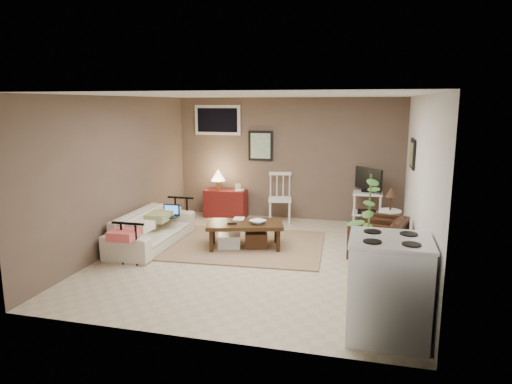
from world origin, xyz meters
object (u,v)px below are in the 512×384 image
(spindle_chair, at_px, (280,199))
(tv_stand, at_px, (368,196))
(coffee_table, at_px, (244,233))
(potted_plant, at_px, (368,231))
(side_table, at_px, (390,209))
(red_console, at_px, (225,201))
(armchair, at_px, (378,238))
(stove, at_px, (388,287))
(sofa, at_px, (152,223))

(spindle_chair, height_order, tv_stand, tv_stand)
(coffee_table, bearing_deg, potted_plant, -35.07)
(spindle_chair, distance_m, side_table, 2.24)
(red_console, distance_m, side_table, 3.37)
(armchair, distance_m, potted_plant, 1.31)
(spindle_chair, bearing_deg, coffee_table, -97.09)
(coffee_table, height_order, side_table, side_table)
(red_console, height_order, armchair, red_console)
(red_console, height_order, tv_stand, tv_stand)
(spindle_chair, xyz_separation_m, side_table, (2.03, -0.94, 0.14))
(stove, bearing_deg, armchair, 91.93)
(armchair, height_order, stove, stove)
(red_console, height_order, potted_plant, potted_plant)
(side_table, relative_size, potted_plant, 0.63)
(red_console, bearing_deg, spindle_chair, -6.00)
(coffee_table, relative_size, spindle_chair, 1.37)
(sofa, height_order, armchair, armchair)
(coffee_table, relative_size, stove, 1.29)
(coffee_table, distance_m, potted_plant, 2.40)
(spindle_chair, distance_m, potted_plant, 3.56)
(tv_stand, bearing_deg, spindle_chair, -179.67)
(side_table, bearing_deg, armchair, -101.26)
(red_console, relative_size, spindle_chair, 1.02)
(potted_plant, bearing_deg, spindle_chair, 118.56)
(spindle_chair, height_order, stove, stove)
(coffee_table, bearing_deg, spindle_chair, 82.91)
(sofa, height_order, tv_stand, tv_stand)
(spindle_chair, distance_m, tv_stand, 1.66)
(sofa, relative_size, side_table, 1.99)
(side_table, relative_size, armchair, 1.28)
(sofa, relative_size, armchair, 2.55)
(tv_stand, distance_m, armchair, 1.92)
(red_console, distance_m, armchair, 3.61)
(tv_stand, relative_size, armchair, 1.51)
(spindle_chair, relative_size, side_table, 1.01)
(sofa, xyz_separation_m, side_table, (3.75, 1.04, 0.22))
(coffee_table, distance_m, red_console, 2.11)
(tv_stand, xyz_separation_m, armchair, (0.18, -1.90, -0.22))
(red_console, xyz_separation_m, tv_stand, (2.81, -0.11, 0.26))
(sofa, bearing_deg, side_table, -74.51)
(red_console, distance_m, tv_stand, 2.83)
(side_table, bearing_deg, spindle_chair, 155.02)
(armchair, distance_m, stove, 2.21)
(coffee_table, bearing_deg, tv_stand, 43.54)
(sofa, distance_m, tv_stand, 3.92)
(side_table, xyz_separation_m, armchair, (-0.19, -0.95, -0.22))
(tv_stand, bearing_deg, potted_plant, -89.21)
(armchair, bearing_deg, tv_stand, -159.94)
(red_console, distance_m, stove, 5.22)
(coffee_table, height_order, armchair, armchair)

